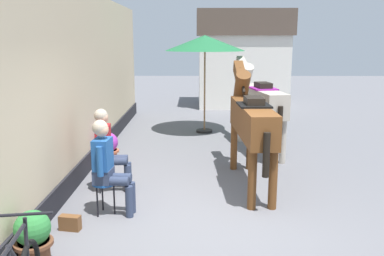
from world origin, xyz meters
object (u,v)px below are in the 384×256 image
(cafe_parasol, at_px, (205,44))
(seated_visitor_near, at_px, (107,162))
(seated_visitor_far, at_px, (108,146))
(flower_planter_nearest, at_px, (33,237))
(saddled_horse_near, at_px, (251,119))
(flower_planter_farthest, at_px, (108,147))
(saddled_horse_far, at_px, (259,100))
(satchel_bag, at_px, (70,223))

(cafe_parasol, bearing_deg, seated_visitor_near, -105.38)
(seated_visitor_far, relative_size, flower_planter_nearest, 2.17)
(seated_visitor_near, height_order, cafe_parasol, cafe_parasol)
(saddled_horse_near, bearing_deg, cafe_parasol, 99.57)
(seated_visitor_near, height_order, flower_planter_farthest, seated_visitor_near)
(saddled_horse_far, relative_size, flower_planter_nearest, 4.64)
(saddled_horse_far, bearing_deg, flower_planter_farthest, -161.26)
(seated_visitor_far, distance_m, flower_planter_farthest, 1.66)
(saddled_horse_near, distance_m, flower_planter_farthest, 3.07)
(seated_visitor_far, distance_m, cafe_parasol, 5.04)
(saddled_horse_far, height_order, cafe_parasol, cafe_parasol)
(flower_planter_nearest, xyz_separation_m, cafe_parasol, (2.05, 6.81, 2.03))
(seated_visitor_near, xyz_separation_m, flower_planter_farthest, (-0.52, 2.50, -0.44))
(saddled_horse_far, bearing_deg, flower_planter_nearest, -123.00)
(flower_planter_nearest, relative_size, satchel_bag, 2.29)
(seated_visitor_near, distance_m, satchel_bag, 0.95)
(seated_visitor_near, bearing_deg, flower_planter_farthest, 101.80)
(flower_planter_farthest, distance_m, cafe_parasol, 4.08)
(saddled_horse_near, height_order, cafe_parasol, cafe_parasol)
(flower_planter_nearest, distance_m, flower_planter_farthest, 3.89)
(seated_visitor_near, relative_size, cafe_parasol, 0.54)
(seated_visitor_far, xyz_separation_m, flower_planter_nearest, (-0.37, -2.33, -0.44))
(flower_planter_nearest, xyz_separation_m, satchel_bag, (0.14, 0.86, -0.23))
(cafe_parasol, bearing_deg, saddled_horse_far, -57.32)
(flower_planter_farthest, height_order, satchel_bag, flower_planter_farthest)
(saddled_horse_near, xyz_separation_m, saddled_horse_far, (0.48, 2.29, 0.00))
(cafe_parasol, bearing_deg, seated_visitor_far, -110.59)
(flower_planter_nearest, bearing_deg, seated_visitor_near, 68.08)
(saddled_horse_near, distance_m, cafe_parasol, 4.35)
(saddled_horse_near, relative_size, flower_planter_farthest, 4.69)
(saddled_horse_far, distance_m, flower_planter_nearest, 5.98)
(seated_visitor_far, relative_size, saddled_horse_far, 0.47)
(seated_visitor_near, distance_m, flower_planter_farthest, 2.59)
(saddled_horse_near, bearing_deg, seated_visitor_near, -149.34)
(cafe_parasol, relative_size, satchel_bag, 9.21)
(saddled_horse_near, bearing_deg, flower_planter_nearest, -135.63)
(seated_visitor_far, distance_m, satchel_bag, 1.63)
(flower_planter_nearest, bearing_deg, cafe_parasol, 73.25)
(seated_visitor_far, bearing_deg, cafe_parasol, 69.41)
(seated_visitor_far, bearing_deg, flower_planter_farthest, 101.88)
(seated_visitor_far, height_order, satchel_bag, seated_visitor_far)
(flower_planter_farthest, xyz_separation_m, cafe_parasol, (2.01, 2.92, 2.03))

